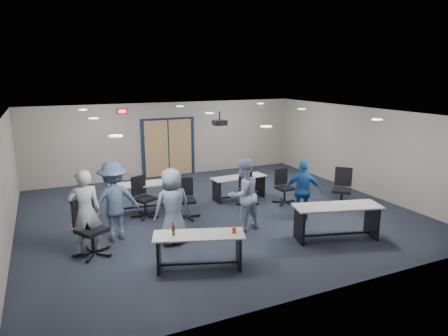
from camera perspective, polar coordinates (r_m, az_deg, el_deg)
name	(u,v)px	position (r m, az deg, el deg)	size (l,w,h in m)	color
floor	(217,213)	(10.99, -0.97, -6.40)	(10.00, 10.00, 0.00)	#1C202D
back_wall	(168,140)	(14.77, -8.02, 4.04)	(10.00, 0.04, 2.70)	gray
front_wall	(325,220)	(6.89, 14.28, -7.20)	(10.00, 0.04, 2.70)	gray
left_wall	(5,186)	(9.81, -28.86, -2.31)	(0.04, 9.00, 2.70)	gray
right_wall	(362,150)	(13.37, 19.06, 2.45)	(0.04, 9.00, 2.70)	gray
ceiling	(217,114)	(10.39, -1.03, 7.75)	(10.00, 9.00, 0.04)	white
double_door	(168,148)	(14.79, -7.94, 2.87)	(2.00, 0.07, 2.20)	#101C31
exit_sign	(122,111)	(14.21, -14.35, 7.86)	(0.32, 0.07, 0.18)	black
ceiling_projector	(220,123)	(11.00, -0.62, 6.52)	(0.35, 0.32, 0.37)	black
ceiling_can_lights	(213,114)	(10.62, -1.57, 7.71)	(6.24, 5.74, 0.02)	white
table_front_left	(199,245)	(7.87, -3.60, -10.86)	(1.84, 1.12, 0.97)	#A4A29B
table_front_right	(337,216)	(9.51, 15.78, -6.63)	(2.09, 1.17, 0.80)	#A4A29B
table_back_left	(145,192)	(11.26, -11.25, -3.36)	(1.95, 0.81, 0.77)	#A4A29B
table_back_right	(239,184)	(12.08, 2.15, -2.24)	(1.71, 0.63, 0.68)	#A4A29B
chair_back_a	(145,197)	(10.71, -11.26, -4.12)	(0.68, 0.68, 1.09)	black
chair_back_b	(186,199)	(10.49, -5.41, -4.42)	(0.66, 0.66, 1.04)	black
chair_back_c	(248,190)	(11.37, 3.48, -3.18)	(0.61, 0.61, 0.97)	black
chair_back_d	(285,187)	(11.74, 8.69, -2.67)	(0.63, 0.63, 1.01)	black
chair_loose_left	(91,228)	(8.79, -18.40, -8.14)	(0.76, 0.76, 1.20)	black
chair_loose_right	(342,189)	(11.66, 16.50, -2.87)	(0.71, 0.71, 1.13)	black
person_gray	(85,212)	(8.82, -19.27, -5.95)	(0.67, 0.44, 1.83)	#A0A7AF
person_plaid	(172,206)	(8.91, -7.38, -5.45)	(0.84, 0.55, 1.72)	slate
person_lightblue	(243,195)	(9.58, 2.75, -3.82)	(0.86, 0.67, 1.78)	#9BABCD
person_navy	(303,191)	(10.44, 11.21, -3.19)	(0.92, 0.38, 1.58)	#1B4F97
person_back	(114,201)	(9.36, -15.46, -4.57)	(1.18, 0.68, 1.83)	#3C506D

